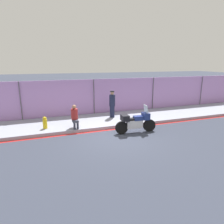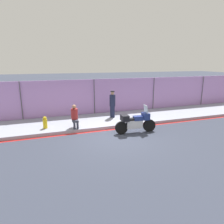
{
  "view_description": "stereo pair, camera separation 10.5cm",
  "coord_description": "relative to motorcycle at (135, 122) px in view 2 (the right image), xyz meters",
  "views": [
    {
      "loc": [
        -3.29,
        -8.59,
        3.6
      ],
      "look_at": [
        0.31,
        1.59,
        0.9
      ],
      "focal_mm": 32.0,
      "sensor_mm": 36.0,
      "label": 1
    },
    {
      "loc": [
        -3.19,
        -8.62,
        3.6
      ],
      "look_at": [
        0.31,
        1.59,
        0.9
      ],
      "focal_mm": 32.0,
      "sensor_mm": 36.0,
      "label": 2
    }
  ],
  "objects": [
    {
      "name": "ground_plane",
      "position": [
        -1.18,
        -0.36,
        -0.59
      ],
      "size": [
        120.0,
        120.0,
        0.0
      ],
      "primitive_type": "plane",
      "color": "#333847"
    },
    {
      "name": "sidewalk",
      "position": [
        -1.18,
        2.47,
        -0.5
      ],
      "size": [
        33.75,
        3.05,
        0.18
      ],
      "color": "#8E93A3",
      "rests_on": "ground_plane"
    },
    {
      "name": "curb_paint_stripe",
      "position": [
        -1.18,
        0.86,
        -0.58
      ],
      "size": [
        33.75,
        0.18,
        0.01
      ],
      "color": "red",
      "rests_on": "ground_plane"
    },
    {
      "name": "storefront_fence",
      "position": [
        -1.18,
        4.08,
        0.67
      ],
      "size": [
        32.06,
        0.17,
        2.5
      ],
      "color": "#AD7FC6",
      "rests_on": "ground_plane"
    },
    {
      "name": "motorcycle",
      "position": [
        0.0,
        0.0,
        0.0
      ],
      "size": [
        2.21,
        0.6,
        1.45
      ],
      "rotation": [
        0.0,
        0.0,
        -0.08
      ],
      "color": "black",
      "rests_on": "ground_plane"
    },
    {
      "name": "officer_standing",
      "position": [
        -0.34,
        2.68,
        0.45
      ],
      "size": [
        0.37,
        0.37,
        1.68
      ],
      "color": "#191E38",
      "rests_on": "sidewalk"
    },
    {
      "name": "person_seated_on_curb",
      "position": [
        -2.92,
        1.39,
        0.27
      ],
      "size": [
        0.36,
        0.64,
        1.24
      ],
      "color": "#2D3342",
      "rests_on": "sidewalk"
    },
    {
      "name": "fire_hydrant",
      "position": [
        -4.45,
        1.75,
        -0.09
      ],
      "size": [
        0.22,
        0.28,
        0.65
      ],
      "color": "gold",
      "rests_on": "sidewalk"
    }
  ]
}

